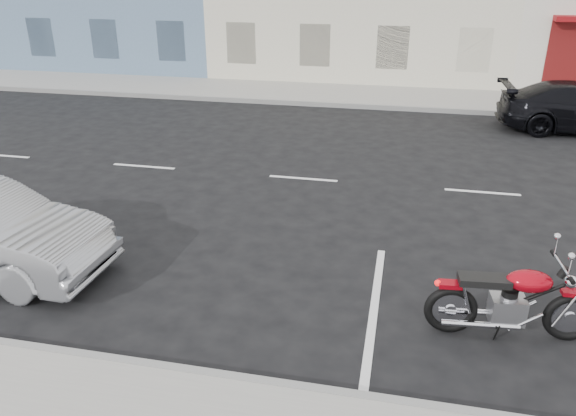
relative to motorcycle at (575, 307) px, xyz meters
The scene contains 4 objects.
ground 5.84m from the motorcycle, 116.47° to the left, with size 120.00×120.00×0.00m, color black.
sidewalk_far 15.85m from the motorcycle, 118.63° to the left, with size 80.00×3.40×0.15m, color gray.
curb_far 14.38m from the motorcycle, 121.88° to the left, with size 80.00×0.12×0.16m, color gray.
motorcycle is the anchor object (origin of this frame).
Camera 1 is at (0.21, -12.02, 4.67)m, focal length 35.00 mm.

